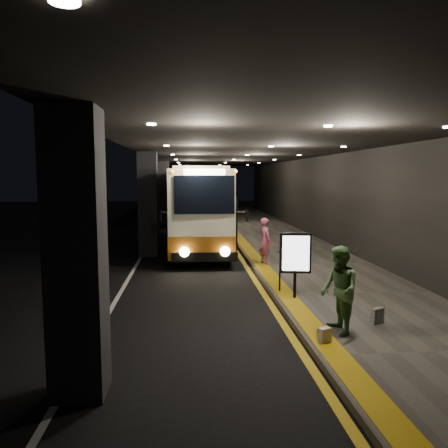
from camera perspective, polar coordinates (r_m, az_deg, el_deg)
name	(u,v)px	position (r m, az deg, el deg)	size (l,w,h in m)	color
ground	(183,276)	(15.06, -5.36, -6.74)	(90.00, 90.00, 0.00)	black
lane_line_white	(144,251)	(20.06, -10.37, -3.53)	(0.12, 50.00, 0.01)	silver
kerb_stripe_yellow	(236,250)	(20.08, 1.53, -3.42)	(0.18, 50.00, 0.01)	gold
sidewalk	(287,248)	(20.46, 8.23, -3.10)	(4.50, 50.00, 0.15)	#514C44
tactile_strip	(246,247)	(20.11, 2.94, -2.97)	(0.50, 50.00, 0.01)	gold
terminal_wall	(336,184)	(20.82, 14.43, 5.02)	(0.10, 50.00, 6.00)	black
support_columns	(148,204)	(18.79, -9.88, 2.57)	(0.80, 24.80, 4.40)	black
canopy	(239,149)	(19.84, 2.00, 9.78)	(9.00, 50.00, 0.40)	black
coach_main	(200,210)	(21.08, -3.14, 1.82)	(2.61, 11.76, 3.65)	beige
coach_second	(200,197)	(33.61, -3.13, 3.56)	(2.90, 12.02, 3.75)	beige
passenger_boarding	(265,241)	(16.15, 5.37, -2.21)	(0.63, 0.41, 1.72)	#B05274
passenger_waiting_green	(339,290)	(9.34, 14.81, -8.34)	(0.88, 0.55, 1.82)	#4E7D45
bag_polka	(377,316)	(10.36, 19.39, -11.26)	(0.29, 0.12, 0.35)	black
bag_plain	(324,335)	(8.98, 12.99, -13.97)	(0.24, 0.14, 0.30)	silver
info_sign	(295,254)	(11.67, 9.30, -3.94)	(0.83, 0.24, 1.75)	black
stanchion_post	(280,271)	(12.44, 7.30, -6.15)	(0.05, 0.05, 1.13)	black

